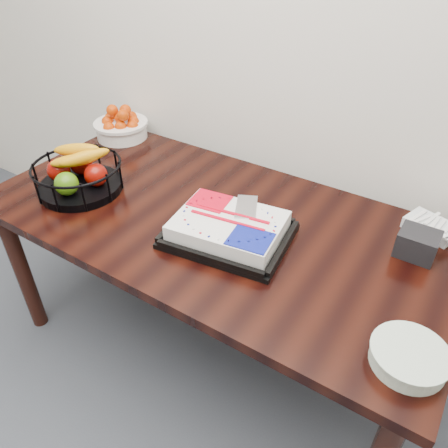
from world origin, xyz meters
The scene contains 7 objects.
table centered at (0.00, 2.00, 0.66)m, with size 1.80×0.90×0.75m.
cake_tray centered at (0.12, 1.92, 0.79)m, with size 0.46×0.39×0.09m.
tangerine_bowl centered at (-0.78, 2.33, 0.82)m, with size 0.27×0.27×0.17m.
fruit_basket centered at (-0.57, 1.86, 0.83)m, with size 0.36×0.36×0.19m.
plate_stack centered at (0.79, 1.73, 0.78)m, with size 0.20×0.20×0.05m.
fork_bag centered at (0.72, 2.35, 0.77)m, with size 0.20×0.16×0.05m.
napkin_box centered at (0.70, 2.19, 0.80)m, with size 0.13×0.11×0.09m, color black.
Camera 1 is at (0.77, 0.88, 1.71)m, focal length 35.00 mm.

